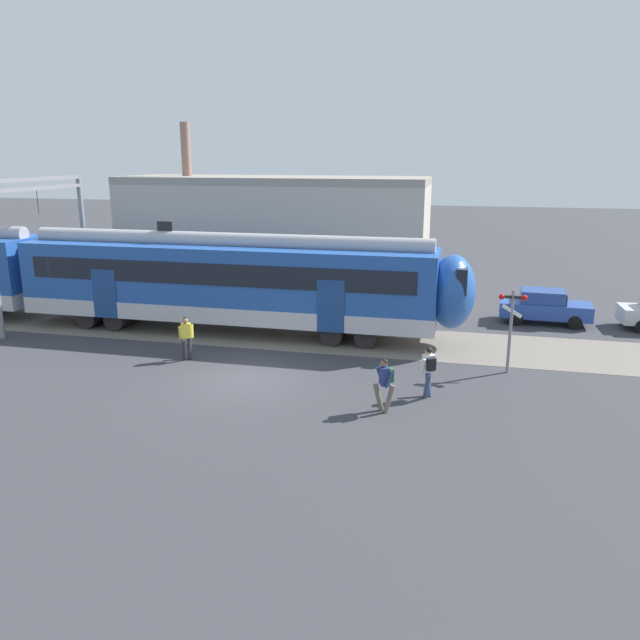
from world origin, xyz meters
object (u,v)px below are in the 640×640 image
at_px(pedestrian_yellow, 186,335).
at_px(crossing_signal, 511,318).
at_px(pedestrian_navy, 385,380).
at_px(parked_car_blue, 544,306).
at_px(pedestrian_white, 429,368).

xyz_separation_m(pedestrian_yellow, crossing_signal, (11.69, 1.28, 1.05)).
xyz_separation_m(pedestrian_navy, parked_car_blue, (5.76, 11.92, -0.21)).
relative_size(pedestrian_navy, crossing_signal, 0.56).
bearing_deg(pedestrian_white, parked_car_blue, 66.45).
xyz_separation_m(pedestrian_yellow, pedestrian_white, (9.09, -1.76, 0.03)).
xyz_separation_m(pedestrian_navy, pedestrian_white, (1.19, 1.44, 0.00)).
relative_size(pedestrian_yellow, pedestrian_navy, 1.00).
height_order(pedestrian_navy, pedestrian_white, same).
bearing_deg(crossing_signal, pedestrian_white, -130.60).
xyz_separation_m(pedestrian_yellow, parked_car_blue, (13.66, 8.72, -0.18)).
bearing_deg(parked_car_blue, pedestrian_white, -113.55).
height_order(pedestrian_yellow, parked_car_blue, pedestrian_yellow).
bearing_deg(pedestrian_white, pedestrian_yellow, 169.05).
xyz_separation_m(pedestrian_white, parked_car_blue, (4.57, 10.47, -0.21)).
xyz_separation_m(pedestrian_yellow, pedestrian_navy, (7.90, -3.20, 0.03)).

